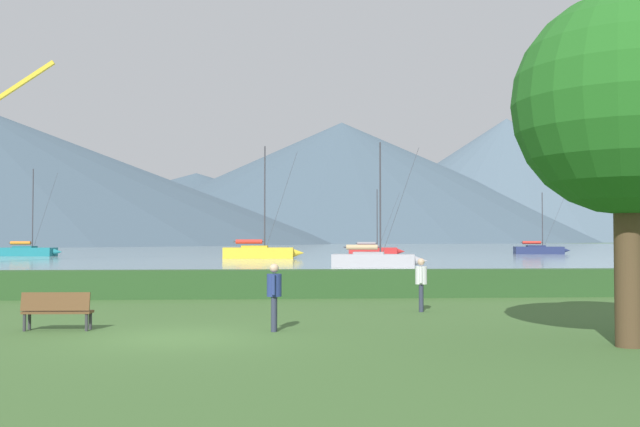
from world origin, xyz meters
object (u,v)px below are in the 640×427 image
at_px(park_bench_under_tree, 57,309).
at_px(park_tree, 632,90).
at_px(sailboat_slip_2, 539,250).
at_px(sailboat_slip_6, 375,259).
at_px(person_standing_walker, 421,280).
at_px(sailboat_slip_1, 29,251).
at_px(person_seated_viewer, 274,291).
at_px(sailboat_slip_3, 374,251).
at_px(sailboat_slip_8, 260,252).

relative_size(park_bench_under_tree, park_tree, 0.21).
bearing_deg(sailboat_slip_2, park_bench_under_tree, -108.76).
height_order(sailboat_slip_6, person_standing_walker, sailboat_slip_6).
bearing_deg(sailboat_slip_6, park_tree, -79.63).
xyz_separation_m(sailboat_slip_1, sailboat_slip_6, (37.92, -35.98, -0.04)).
bearing_deg(sailboat_slip_2, person_seated_viewer, -105.57).
relative_size(sailboat_slip_1, sailboat_slip_2, 1.26).
relative_size(sailboat_slip_2, person_seated_viewer, 5.19).
distance_m(sailboat_slip_1, park_tree, 85.79).
bearing_deg(person_seated_viewer, sailboat_slip_3, 84.40).
bearing_deg(person_standing_walker, sailboat_slip_1, 130.05).
bearing_deg(sailboat_slip_2, sailboat_slip_3, -160.13).
relative_size(sailboat_slip_1, person_standing_walker, 6.55).
xyz_separation_m(sailboat_slip_2, park_tree, (-29.64, -83.68, 4.78)).
distance_m(park_bench_under_tree, park_tree, 14.22).
height_order(park_bench_under_tree, person_standing_walker, person_standing_walker).
bearing_deg(park_bench_under_tree, sailboat_slip_1, 110.53).
xyz_separation_m(sailboat_slip_2, sailboat_slip_6, (-29.22, -42.64, -0.01)).
height_order(sailboat_slip_3, sailboat_slip_6, sailboat_slip_6).
height_order(sailboat_slip_2, person_standing_walker, sailboat_slip_2).
xyz_separation_m(sailboat_slip_8, park_tree, (8.84, -65.05, 4.66)).
bearing_deg(sailboat_slip_1, sailboat_slip_6, -34.69).
height_order(sailboat_slip_2, sailboat_slip_3, sailboat_slip_3).
height_order(park_bench_under_tree, park_tree, park_tree).
xyz_separation_m(sailboat_slip_1, person_seated_viewer, (29.96, -73.96, 0.32)).
height_order(sailboat_slip_6, sailboat_slip_8, sailboat_slip_8).
distance_m(person_seated_viewer, person_standing_walker, 6.33).
xyz_separation_m(sailboat_slip_8, person_seated_viewer, (1.29, -62.00, 0.23)).
distance_m(sailboat_slip_1, sailboat_slip_8, 31.06).
bearing_deg(person_standing_walker, sailboat_slip_3, 96.68).
bearing_deg(park_tree, person_seated_viewer, 157.98).
bearing_deg(sailboat_slip_1, person_seated_viewer, -59.14).
xyz_separation_m(sailboat_slip_3, sailboat_slip_6, (-5.40, -38.15, 0.02)).
distance_m(sailboat_slip_2, sailboat_slip_8, 42.75).
height_order(sailboat_slip_8, park_tree, sailboat_slip_8).
height_order(sailboat_slip_3, park_tree, sailboat_slip_3).
xyz_separation_m(park_bench_under_tree, park_tree, (12.88, -3.53, 4.87)).
distance_m(sailboat_slip_1, person_seated_viewer, 79.80).
relative_size(park_bench_under_tree, person_seated_viewer, 1.02).
relative_size(sailboat_slip_1, park_bench_under_tree, 6.44).
bearing_deg(person_seated_viewer, person_standing_walker, 48.23).
relative_size(sailboat_slip_2, park_bench_under_tree, 5.11).
distance_m(sailboat_slip_1, person_standing_walker, 77.67).
xyz_separation_m(sailboat_slip_6, person_standing_walker, (-3.40, -33.60, 0.36)).
bearing_deg(sailboat_slip_6, person_seated_viewer, -90.89).
xyz_separation_m(sailboat_slip_3, park_tree, (-5.81, -79.18, 4.81)).
bearing_deg(park_tree, park_bench_under_tree, 164.69).
distance_m(sailboat_slip_2, sailboat_slip_3, 24.25).
bearing_deg(sailboat_slip_1, sailboat_slip_3, 11.67).
relative_size(park_bench_under_tree, person_standing_walker, 1.02).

